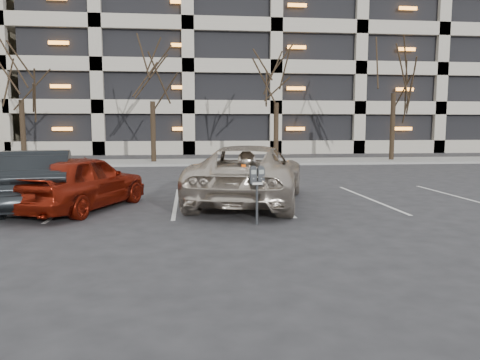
{
  "coord_description": "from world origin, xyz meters",
  "views": [
    {
      "loc": [
        -1.03,
        -10.71,
        2.13
      ],
      "look_at": [
        -0.02,
        -1.54,
        1.05
      ],
      "focal_mm": 35.0,
      "sensor_mm": 36.0,
      "label": 1
    }
  ],
  "objects_px": {
    "tree_a": "(19,60)",
    "car_red": "(81,182)",
    "tree_d": "(395,51)",
    "parking_meter": "(257,181)",
    "car_dark": "(39,179)",
    "tree_c": "(277,66)",
    "suv_silver": "(249,174)",
    "tree_b": "(152,63)"
  },
  "relations": [
    {
      "from": "tree_d",
      "to": "suv_silver",
      "type": "xyz_separation_m",
      "value": [
        -10.38,
        -14.01,
        -5.67
      ]
    },
    {
      "from": "parking_meter",
      "to": "car_red",
      "type": "distance_m",
      "value": 4.72
    },
    {
      "from": "tree_c",
      "to": "car_dark",
      "type": "distance_m",
      "value": 17.43
    },
    {
      "from": "tree_b",
      "to": "tree_a",
      "type": "bearing_deg",
      "value": 180.0
    },
    {
      "from": "suv_silver",
      "to": "car_dark",
      "type": "bearing_deg",
      "value": 17.25
    },
    {
      "from": "car_red",
      "to": "car_dark",
      "type": "height_order",
      "value": "car_dark"
    },
    {
      "from": "car_dark",
      "to": "tree_b",
      "type": "bearing_deg",
      "value": -108.63
    },
    {
      "from": "tree_b",
      "to": "tree_d",
      "type": "height_order",
      "value": "tree_d"
    },
    {
      "from": "tree_a",
      "to": "car_red",
      "type": "height_order",
      "value": "tree_a"
    },
    {
      "from": "tree_a",
      "to": "car_red",
      "type": "bearing_deg",
      "value": -66.85
    },
    {
      "from": "car_red",
      "to": "parking_meter",
      "type": "bearing_deg",
      "value": 174.03
    },
    {
      "from": "parking_meter",
      "to": "car_red",
      "type": "bearing_deg",
      "value": 146.65
    },
    {
      "from": "tree_d",
      "to": "car_dark",
      "type": "xyz_separation_m",
      "value": [
        -15.88,
        -14.22,
        -5.71
      ]
    },
    {
      "from": "tree_a",
      "to": "suv_silver",
      "type": "bearing_deg",
      "value": -52.83
    },
    {
      "from": "tree_c",
      "to": "parking_meter",
      "type": "height_order",
      "value": "tree_c"
    },
    {
      "from": "tree_b",
      "to": "suv_silver",
      "type": "bearing_deg",
      "value": -75.5
    },
    {
      "from": "tree_a",
      "to": "parking_meter",
      "type": "relative_size",
      "value": 6.25
    },
    {
      "from": "tree_a",
      "to": "car_dark",
      "type": "bearing_deg",
      "value": -70.21
    },
    {
      "from": "parking_meter",
      "to": "car_dark",
      "type": "distance_m",
      "value": 5.94
    },
    {
      "from": "car_red",
      "to": "car_dark",
      "type": "bearing_deg",
      "value": 1.65
    },
    {
      "from": "tree_d",
      "to": "car_red",
      "type": "distance_m",
      "value": 21.56
    },
    {
      "from": "parking_meter",
      "to": "car_red",
      "type": "relative_size",
      "value": 0.3
    },
    {
      "from": "parking_meter",
      "to": "suv_silver",
      "type": "xyz_separation_m",
      "value": [
        0.21,
        2.87,
        -0.16
      ]
    },
    {
      "from": "parking_meter",
      "to": "car_red",
      "type": "xyz_separation_m",
      "value": [
        -4.15,
        2.23,
        -0.25
      ]
    },
    {
      "from": "tree_c",
      "to": "tree_d",
      "type": "bearing_deg",
      "value": 0.0
    },
    {
      "from": "car_dark",
      "to": "car_red",
      "type": "bearing_deg",
      "value": 148.25
    },
    {
      "from": "tree_b",
      "to": "car_red",
      "type": "distance_m",
      "value": 15.45
    },
    {
      "from": "tree_b",
      "to": "tree_c",
      "type": "relative_size",
      "value": 1.01
    },
    {
      "from": "tree_c",
      "to": "tree_d",
      "type": "relative_size",
      "value": 0.85
    },
    {
      "from": "tree_d",
      "to": "car_red",
      "type": "height_order",
      "value": "tree_d"
    },
    {
      "from": "tree_a",
      "to": "tree_d",
      "type": "height_order",
      "value": "tree_d"
    },
    {
      "from": "suv_silver",
      "to": "car_dark",
      "type": "height_order",
      "value": "suv_silver"
    },
    {
      "from": "tree_d",
      "to": "parking_meter",
      "type": "bearing_deg",
      "value": -122.08
    },
    {
      "from": "suv_silver",
      "to": "tree_a",
      "type": "bearing_deg",
      "value": -37.73
    },
    {
      "from": "tree_d",
      "to": "parking_meter",
      "type": "height_order",
      "value": "tree_d"
    },
    {
      "from": "parking_meter",
      "to": "car_red",
      "type": "height_order",
      "value": "car_red"
    },
    {
      "from": "tree_b",
      "to": "tree_c",
      "type": "bearing_deg",
      "value": 0.0
    },
    {
      "from": "tree_d",
      "to": "parking_meter",
      "type": "xyz_separation_m",
      "value": [
        -10.58,
        -16.88,
        -5.51
      ]
    },
    {
      "from": "tree_c",
      "to": "car_red",
      "type": "distance_m",
      "value": 17.25
    },
    {
      "from": "tree_c",
      "to": "car_dark",
      "type": "bearing_deg",
      "value": -122.0
    },
    {
      "from": "tree_d",
      "to": "suv_silver",
      "type": "height_order",
      "value": "tree_d"
    },
    {
      "from": "tree_b",
      "to": "parking_meter",
      "type": "distance_m",
      "value": 17.83
    }
  ]
}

